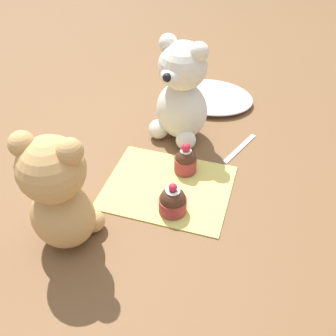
{
  "coord_description": "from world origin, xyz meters",
  "views": [
    {
      "loc": [
        0.18,
        -0.58,
        0.59
      ],
      "look_at": [
        0.0,
        0.0,
        0.06
      ],
      "focal_mm": 42.0,
      "sensor_mm": 36.0,
      "label": 1
    }
  ],
  "objects": [
    {
      "name": "knitted_placemat",
      "position": [
        0.0,
        0.0,
        0.0
      ],
      "size": [
        0.27,
        0.21,
        0.01
      ],
      "primitive_type": "cube",
      "color": "#E0D166",
      "rests_on": "ground_plane"
    },
    {
      "name": "ground_plane",
      "position": [
        0.0,
        0.0,
        0.0
      ],
      "size": [
        4.0,
        4.0,
        0.0
      ],
      "primitive_type": "plane",
      "color": "brown"
    },
    {
      "name": "teddy_bear_cream",
      "position": [
        -0.03,
        0.19,
        0.12
      ],
      "size": [
        0.15,
        0.15,
        0.25
      ],
      "rotation": [
        0.0,
        0.0,
        -0.28
      ],
      "color": "silver",
      "rests_on": "ground_plane"
    },
    {
      "name": "teddy_bear_tan",
      "position": [
        -0.14,
        -0.19,
        0.12
      ],
      "size": [
        0.12,
        0.13,
        0.24
      ],
      "rotation": [
        0.0,
        0.0,
        3.21
      ],
      "color": "tan",
      "rests_on": "ground_plane"
    },
    {
      "name": "teaspoon",
      "position": [
        0.13,
        0.18,
        0.0
      ],
      "size": [
        0.06,
        0.13,
        0.01
      ],
      "primitive_type": "cube",
      "rotation": [
        0.0,
        0.0,
        4.34
      ],
      "color": "silver",
      "rests_on": "ground_plane"
    },
    {
      "name": "cupcake_near_cream_bear",
      "position": [
        0.02,
        0.06,
        0.03
      ],
      "size": [
        0.05,
        0.05,
        0.07
      ],
      "color": "#993333",
      "rests_on": "knitted_placemat"
    },
    {
      "name": "cupcake_near_tan_bear",
      "position": [
        0.03,
        -0.06,
        0.03
      ],
      "size": [
        0.06,
        0.06,
        0.07
      ],
      "color": "#993333",
      "rests_on": "knitted_placemat"
    },
    {
      "name": "tulle_cloth",
      "position": [
        0.01,
        0.37,
        0.01
      ],
      "size": [
        0.24,
        0.19,
        0.03
      ],
      "primitive_type": "ellipsoid",
      "color": "silver",
      "rests_on": "ground_plane"
    }
  ]
}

